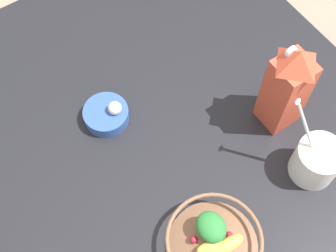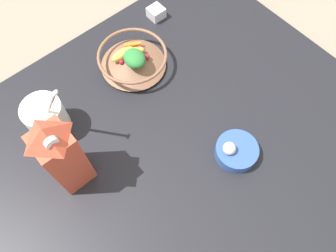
# 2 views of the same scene
# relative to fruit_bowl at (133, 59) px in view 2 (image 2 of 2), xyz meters

# --- Properties ---
(ground_plane) EXTENTS (6.00, 6.00, 0.00)m
(ground_plane) POSITION_rel_fruit_bowl_xyz_m (-0.06, -0.36, -0.08)
(ground_plane) COLOR gray
(countertop) EXTENTS (1.17, 1.17, 0.04)m
(countertop) POSITION_rel_fruit_bowl_xyz_m (-0.06, -0.36, -0.06)
(countertop) COLOR black
(countertop) RESTS_ON ground_plane
(fruit_bowl) EXTENTS (0.22, 0.22, 0.09)m
(fruit_bowl) POSITION_rel_fruit_bowl_xyz_m (0.00, 0.00, 0.00)
(fruit_bowl) COLOR brown
(fruit_bowl) RESTS_ON countertop
(milk_carton) EXTENTS (0.09, 0.09, 0.28)m
(milk_carton) POSITION_rel_fruit_bowl_xyz_m (-0.35, -0.18, 0.10)
(milk_carton) COLOR #CC4C33
(milk_carton) RESTS_ON countertop
(yogurt_tub) EXTENTS (0.11, 0.16, 0.25)m
(yogurt_tub) POSITION_rel_fruit_bowl_xyz_m (-0.32, -0.01, 0.02)
(yogurt_tub) COLOR white
(yogurt_tub) RESTS_ON countertop
(spice_jar) EXTENTS (0.05, 0.05, 0.04)m
(spice_jar) POSITION_rel_fruit_bowl_xyz_m (0.20, 0.12, -0.02)
(spice_jar) COLOR silver
(spice_jar) RESTS_ON countertop
(garlic_bowl) EXTENTS (0.12, 0.12, 0.07)m
(garlic_bowl) POSITION_rel_fruit_bowl_xyz_m (0.03, -0.43, -0.02)
(garlic_bowl) COLOR #3356A3
(garlic_bowl) RESTS_ON countertop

